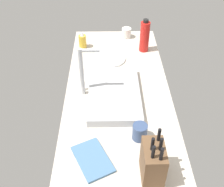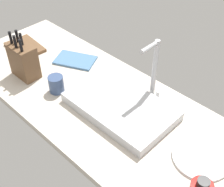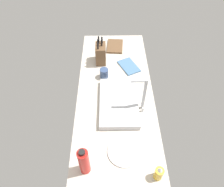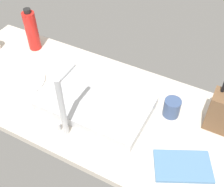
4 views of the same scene
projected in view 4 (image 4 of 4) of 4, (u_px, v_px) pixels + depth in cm
name	position (u px, v px, depth cm)	size (l,w,h in cm)	color
countertop_slab	(111.00, 111.00, 131.82)	(179.14, 62.89, 3.50)	beige
sink_basin	(96.00, 103.00, 129.63)	(48.76, 29.82, 4.62)	#B7BABF
faucet	(63.00, 103.00, 109.32)	(5.50, 11.82, 30.68)	#B7BABF
water_bottle	(32.00, 31.00, 154.29)	(6.76, 6.76, 24.21)	red
dinner_plate	(22.00, 80.00, 142.65)	(22.91, 22.91, 1.20)	white
dish_towel	(183.00, 166.00, 109.48)	(21.74, 13.63, 1.20)	teal
coffee_mug	(172.00, 108.00, 125.21)	(7.40, 7.40, 8.59)	#384C75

